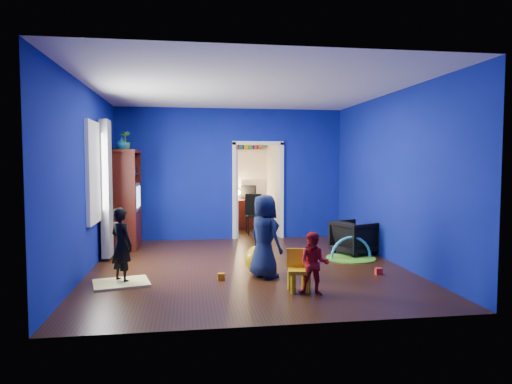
{
  "coord_description": "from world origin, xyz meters",
  "views": [
    {
      "loc": [
        -0.95,
        -7.36,
        1.72
      ],
      "look_at": [
        0.21,
        0.4,
        1.2
      ],
      "focal_mm": 32.0,
      "sensor_mm": 36.0,
      "label": 1
    }
  ],
  "objects": [
    {
      "name": "book_shelf",
      "position": [
        0.6,
        4.37,
        2.02
      ],
      "size": [
        0.88,
        0.24,
        0.04
      ],
      "primitive_type": "cube",
      "color": "white",
      "rests_on": "study_desk"
    },
    {
      "name": "crt_tv",
      "position": [
        -2.18,
        2.04,
        1.02
      ],
      "size": [
        0.46,
        0.7,
        0.54
      ],
      "primitive_type": "cube",
      "color": "silver",
      "rests_on": "tv_armoire"
    },
    {
      "name": "armchair",
      "position": [
        2.1,
        0.68,
        0.31
      ],
      "size": [
        0.91,
        0.9,
        0.63
      ],
      "primitive_type": "imported",
      "rotation": [
        0.0,
        0.0,
        2.0
      ],
      "color": "black",
      "rests_on": "floor"
    },
    {
      "name": "folding_chair",
      "position": [
        0.6,
        3.3,
        0.46
      ],
      "size": [
        0.4,
        0.4,
        0.92
      ],
      "primitive_type": "cube",
      "color": "black",
      "rests_on": "floor"
    },
    {
      "name": "study_desk",
      "position": [
        0.6,
        4.26,
        0.38
      ],
      "size": [
        0.88,
        0.44,
        0.75
      ],
      "primitive_type": "cube",
      "color": "#3D140A",
      "rests_on": "floor"
    },
    {
      "name": "toy_0",
      "position": [
        1.92,
        -0.84,
        0.05
      ],
      "size": [
        0.1,
        0.08,
        0.1
      ],
      "primitive_type": "cube",
      "color": "red",
      "rests_on": "floor"
    },
    {
      "name": "toddler_red",
      "position": [
        0.65,
        -1.73,
        0.41
      ],
      "size": [
        0.48,
        0.42,
        0.82
      ],
      "primitive_type": "imported",
      "rotation": [
        0.0,
        0.0,
        -0.34
      ],
      "color": "red",
      "rests_on": "floor"
    },
    {
      "name": "wall_back",
      "position": [
        0.0,
        2.75,
        1.45
      ],
      "size": [
        5.0,
        0.02,
        2.9
      ],
      "primitive_type": "cube",
      "color": "navy",
      "rests_on": "floor"
    },
    {
      "name": "curtain",
      "position": [
        -2.37,
        0.9,
        1.25
      ],
      "size": [
        0.14,
        0.42,
        2.4
      ],
      "primitive_type": "cube",
      "color": "slate",
      "rests_on": "floor"
    },
    {
      "name": "alcove",
      "position": [
        0.6,
        3.62,
        1.25
      ],
      "size": [
        1.0,
        1.75,
        2.5
      ],
      "primitive_type": null,
      "color": "silver",
      "rests_on": "floor"
    },
    {
      "name": "child_black",
      "position": [
        -1.9,
        -0.72,
        0.54
      ],
      "size": [
        0.46,
        0.46,
        1.08
      ],
      "primitive_type": "imported",
      "rotation": [
        0.0,
        0.0,
        2.37
      ],
      "color": "black",
      "rests_on": "floor"
    },
    {
      "name": "tv_armoire",
      "position": [
        -2.22,
        2.04,
        0.98
      ],
      "size": [
        0.58,
        1.14,
        1.96
      ],
      "primitive_type": "cube",
      "color": "#3E0F0A",
      "rests_on": "floor"
    },
    {
      "name": "toy_3",
      "position": [
        0.8,
        0.43,
        0.06
      ],
      "size": [
        0.11,
        0.11,
        0.11
      ],
      "primitive_type": "sphere",
      "color": "#36BF5A",
      "rests_on": "floor"
    },
    {
      "name": "floor",
      "position": [
        0.0,
        0.0,
        0.0
      ],
      "size": [
        5.0,
        5.5,
        0.01
      ],
      "primitive_type": "cube",
      "color": "black",
      "rests_on": "ground"
    },
    {
      "name": "hopper_ball",
      "position": [
        0.11,
        -0.5,
        0.22
      ],
      "size": [
        0.44,
        0.44,
        0.44
      ],
      "primitive_type": "sphere",
      "color": "yellow",
      "rests_on": "floor"
    },
    {
      "name": "wall_right",
      "position": [
        2.5,
        0.0,
        1.45
      ],
      "size": [
        0.02,
        5.5,
        2.9
      ],
      "primitive_type": "cube",
      "color": "navy",
      "rests_on": "floor"
    },
    {
      "name": "doorway",
      "position": [
        0.6,
        2.75,
        1.05
      ],
      "size": [
        1.16,
        0.1,
        2.1
      ],
      "primitive_type": "cube",
      "color": "white",
      "rests_on": "floor"
    },
    {
      "name": "toy_2",
      "position": [
        -0.49,
        -0.81,
        0.05
      ],
      "size": [
        0.1,
        0.08,
        0.1
      ],
      "primitive_type": "cube",
      "color": "orange",
      "rests_on": "floor"
    },
    {
      "name": "child_navy",
      "position": [
        0.16,
        -0.75,
        0.62
      ],
      "size": [
        0.65,
        0.72,
        1.24
      ],
      "primitive_type": "imported",
      "rotation": [
        0.0,
        0.0,
        2.1
      ],
      "color": "black",
      "rests_on": "floor"
    },
    {
      "name": "vase",
      "position": [
        -2.22,
        1.74,
        2.07
      ],
      "size": [
        0.24,
        0.24,
        0.23
      ],
      "primitive_type": "imported",
      "rotation": [
        0.0,
        0.0,
        0.11
      ],
      "color": "#0C5661",
      "rests_on": "tv_armoire"
    },
    {
      "name": "wall_front",
      "position": [
        0.0,
        -2.75,
        1.45
      ],
      "size": [
        5.0,
        0.02,
        2.9
      ],
      "primitive_type": "cube",
      "color": "navy",
      "rests_on": "floor"
    },
    {
      "name": "window_left",
      "position": [
        -2.48,
        0.35,
        1.55
      ],
      "size": [
        0.03,
        0.95,
        1.55
      ],
      "primitive_type": "cube",
      "color": "white",
      "rests_on": "wall_left"
    },
    {
      "name": "desk_monitor",
      "position": [
        0.6,
        4.38,
        0.95
      ],
      "size": [
        0.4,
        0.05,
        0.32
      ],
      "primitive_type": "cube",
      "color": "black",
      "rests_on": "study_desk"
    },
    {
      "name": "wall_left",
      "position": [
        -2.5,
        0.0,
        1.45
      ],
      "size": [
        0.02,
        5.5,
        2.9
      ],
      "primitive_type": "cube",
      "color": "navy",
      "rests_on": "floor"
    },
    {
      "name": "yellow_blanket",
      "position": [
        -1.9,
        -0.82,
        0.01
      ],
      "size": [
        0.87,
        0.76,
        0.03
      ],
      "primitive_type": "cube",
      "rotation": [
        0.0,
        0.0,
        0.23
      ],
      "color": "#F2E07A",
      "rests_on": "floor"
    },
    {
      "name": "ceiling",
      "position": [
        0.0,
        0.0,
        2.9
      ],
      "size": [
        5.0,
        5.5,
        0.01
      ],
      "primitive_type": "cube",
      "color": "white",
      "rests_on": "wall_back"
    },
    {
      "name": "play_mat",
      "position": [
        1.9,
        0.31,
        0.01
      ],
      "size": [
        0.87,
        0.87,
        0.02
      ],
      "primitive_type": "cylinder",
      "color": "#4DAC26",
      "rests_on": "floor"
    },
    {
      "name": "toy_4",
      "position": [
        1.2,
        0.1,
        0.05
      ],
      "size": [
        0.1,
        0.08,
        0.1
      ],
      "primitive_type": "cube",
      "color": "#DA53DE",
      "rests_on": "floor"
    },
    {
      "name": "kid_chair",
      "position": [
        0.5,
        -1.53,
        0.25
      ],
      "size": [
        0.33,
        0.33,
        0.5
      ],
      "primitive_type": "cube",
      "rotation": [
        0.0,
        0.0,
        -0.2
      ],
      "color": "yellow",
      "rests_on": "floor"
    },
    {
      "name": "potted_plant",
      "position": [
        -2.22,
        2.26,
        2.16
      ],
      "size": [
        0.27,
        0.27,
        0.39
      ],
      "primitive_type": "imported",
      "rotation": [
        0.0,
        0.0,
        -0.25
      ],
      "color": "#38822F",
      "rests_on": "tv_armoire"
    },
    {
      "name": "desk_lamp",
      "position": [
        0.32,
        4.32,
        0.93
      ],
      "size": [
        0.14,
        0.14,
        0.14
      ],
      "primitive_type": "sphere",
      "color": "#FFD88C",
      "rests_on": "study_desk"
    },
    {
      "name": "toy_1",
      "position": [
        2.1,
        1.2,
        0.06
      ],
      "size": [
        0.11,
        0.11,
        0.11
      ],
      "primitive_type": "sphere",
      "color": "#2889E7",
      "rests_on": "floor"
    },
    {
      "name": "toy_arch",
      "position": [
        1.9,
        0.31,
        0.02
      ],
      "size": [
        0.78,
        0.09,
        0.78
      ],
      "primitive_type": "torus",
      "rotation": [
        1.57,
        0.0,
        0.05
      ],
      "color": "#3F8CD8",
      "rests_on": "floor"
    }
  ]
}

